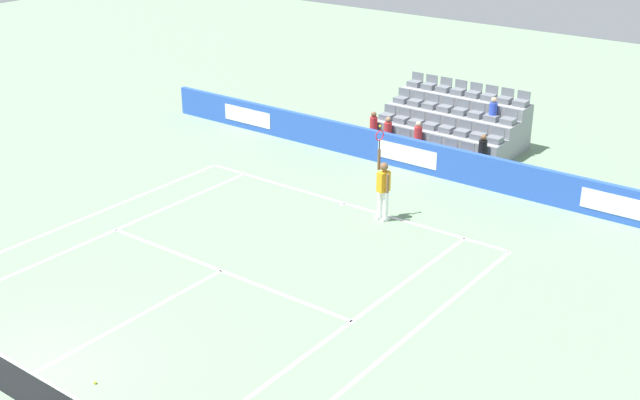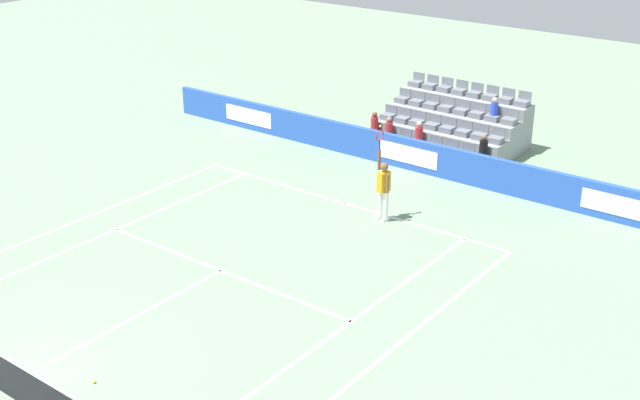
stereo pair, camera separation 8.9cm
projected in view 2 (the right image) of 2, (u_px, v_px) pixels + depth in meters
ground_plane at (1, 390)px, 16.52m from camera, size 80.00×80.00×0.00m
line_baseline at (345, 203)px, 25.22m from camera, size 10.97×0.10×0.01m
line_service at (221, 270)px, 21.20m from camera, size 8.23×0.10×0.01m
line_centre_service at (124, 323)px, 18.86m from camera, size 0.10×6.40×0.01m
line_singles_sideline_left at (104, 235)px, 23.16m from camera, size 0.10×11.89×0.01m
line_singles_sideline_right at (339, 330)px, 18.58m from camera, size 0.10×11.89×0.01m
line_doubles_sideline_left at (73, 223)px, 23.92m from camera, size 0.10×11.89×0.01m
line_doubles_sideline_right at (391, 350)px, 17.82m from camera, size 0.10×11.89×0.01m
line_centre_mark at (343, 204)px, 25.15m from camera, size 0.10×0.20×0.01m
sponsor_barrier at (409, 154)px, 27.73m from camera, size 21.52×0.22×1.09m
tennis_player at (383, 188)px, 23.74m from camera, size 0.51×0.41×2.85m
stadium_stand at (452, 129)px, 29.82m from camera, size 4.96×3.80×2.18m
loose_tennis_ball at (94, 382)px, 16.72m from camera, size 0.07×0.07×0.07m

